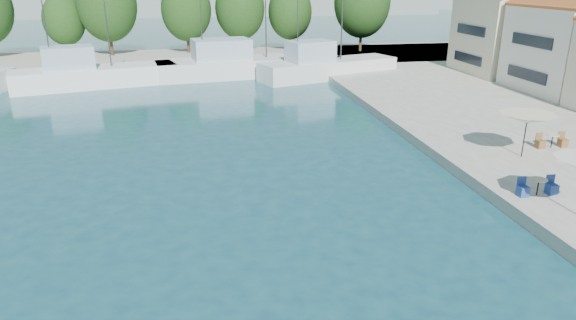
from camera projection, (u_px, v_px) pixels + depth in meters
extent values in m
cube|color=gray|center=(183.00, 60.00, 60.97)|extent=(90.00, 16.00, 0.60)
cube|color=silver|center=(575.00, 49.00, 41.97)|extent=(8.00, 8.50, 7.00)
cube|color=beige|center=(511.00, 34.00, 50.22)|extent=(8.60, 8.50, 7.50)
cube|color=white|center=(97.00, 79.00, 47.60)|extent=(14.97, 7.31, 2.20)
cube|color=#99AFBD|center=(68.00, 58.00, 46.02)|extent=(4.94, 3.90, 2.00)
cylinder|color=#2D2D2D|center=(106.00, 22.00, 46.46)|extent=(0.12, 0.12, 8.00)
cylinder|color=#2D2D2D|center=(47.00, 36.00, 44.77)|extent=(0.10, 0.10, 6.00)
cube|color=silver|center=(249.00, 69.00, 52.96)|extent=(19.23, 7.44, 2.20)
cube|color=#99AFBD|center=(221.00, 49.00, 51.42)|extent=(6.09, 4.49, 2.00)
cylinder|color=#2D2D2D|center=(266.00, 17.00, 51.80)|extent=(0.12, 0.12, 8.00)
cylinder|color=#2D2D2D|center=(202.00, 29.00, 50.19)|extent=(0.10, 0.10, 6.00)
cube|color=silver|center=(328.00, 71.00, 51.66)|extent=(14.77, 7.91, 2.20)
cube|color=#99AFBD|center=(310.00, 51.00, 49.99)|extent=(4.96, 4.04, 2.00)
cylinder|color=#2D2D2D|center=(342.00, 18.00, 50.58)|extent=(0.12, 0.12, 8.00)
cylinder|color=#2D2D2D|center=(298.00, 31.00, 48.69)|extent=(0.10, 0.10, 6.00)
cylinder|color=#3F2B19|center=(67.00, 42.00, 62.37)|extent=(0.36, 0.36, 3.25)
ellipsoid|color=#163511|center=(64.00, 19.00, 61.50)|extent=(4.93, 4.93, 6.17)
cylinder|color=#3F2B19|center=(110.00, 36.00, 61.97)|extent=(0.36, 0.36, 4.57)
ellipsoid|color=#163511|center=(107.00, 5.00, 60.74)|extent=(6.95, 6.95, 8.69)
cylinder|color=#3F2B19|center=(188.00, 36.00, 64.23)|extent=(0.36, 0.36, 4.02)
ellipsoid|color=#163511|center=(186.00, 10.00, 63.14)|extent=(6.12, 6.12, 7.64)
cylinder|color=#3F2B19|center=(241.00, 35.00, 65.61)|extent=(0.36, 0.36, 4.10)
ellipsoid|color=#163511|center=(240.00, 8.00, 64.51)|extent=(6.24, 6.24, 7.80)
cylinder|color=#3F2B19|center=(290.00, 35.00, 66.94)|extent=(0.36, 0.36, 3.70)
ellipsoid|color=#163511|center=(290.00, 12.00, 65.95)|extent=(5.62, 5.62, 7.03)
cylinder|color=#3F2B19|center=(361.00, 32.00, 65.67)|extent=(0.36, 0.36, 4.67)
ellipsoid|color=#163511|center=(362.00, 2.00, 64.42)|extent=(7.09, 7.09, 8.86)
cylinder|color=black|center=(525.00, 135.00, 26.91)|extent=(0.06, 0.06, 2.36)
cone|color=beige|center=(527.00, 118.00, 26.60)|extent=(2.97, 2.97, 0.50)
cylinder|color=black|center=(538.00, 187.00, 22.36)|extent=(0.06, 0.06, 0.74)
cylinder|color=beige|center=(539.00, 179.00, 22.24)|extent=(0.70, 0.70, 0.04)
cube|color=navy|center=(552.00, 189.00, 22.53)|extent=(0.42, 0.42, 0.46)
cube|color=navy|center=(523.00, 191.00, 22.29)|extent=(0.42, 0.42, 0.46)
cylinder|color=black|center=(552.00, 141.00, 28.64)|extent=(0.06, 0.06, 0.74)
cylinder|color=beige|center=(553.00, 135.00, 28.52)|extent=(0.70, 0.70, 0.04)
cube|color=brown|center=(563.00, 143.00, 28.81)|extent=(0.42, 0.42, 0.46)
cube|color=brown|center=(540.00, 144.00, 28.57)|extent=(0.42, 0.42, 0.46)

